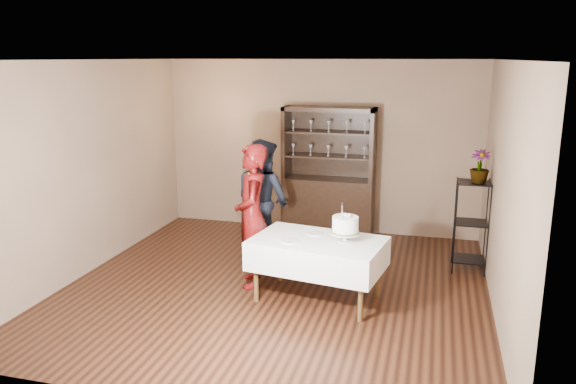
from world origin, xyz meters
name	(u,v)px	position (x,y,z in m)	size (l,w,h in m)	color
floor	(276,287)	(0.00, 0.00, 0.00)	(5.00, 5.00, 0.00)	black
ceiling	(275,60)	(0.00, 0.00, 2.70)	(5.00, 5.00, 0.00)	silver
back_wall	(320,147)	(0.00, 2.50, 1.35)	(5.00, 0.02, 2.70)	brown
wall_left	(87,168)	(-2.50, 0.00, 1.35)	(0.02, 5.00, 2.70)	brown
wall_right	(504,192)	(2.50, 0.00, 1.35)	(0.02, 5.00, 2.70)	brown
china_hutch	(328,193)	(0.20, 2.25, 0.66)	(1.40, 0.48, 2.00)	black
plant_etagere	(471,222)	(2.28, 1.20, 0.65)	(0.42, 0.42, 1.20)	black
cake_table	(318,254)	(0.56, -0.22, 0.55)	(1.58, 1.12, 0.73)	silver
woman	(252,216)	(-0.31, 0.03, 0.87)	(0.64, 0.42, 1.74)	#380509
man	(263,200)	(-0.44, 0.89, 0.84)	(0.82, 0.64, 1.68)	black
cake	(345,226)	(0.86, -0.20, 0.91)	(0.34, 0.34, 0.45)	silver
plate_near	(290,241)	(0.27, -0.37, 0.73)	(0.22, 0.22, 0.01)	silver
plate_far	(315,234)	(0.49, -0.04, 0.73)	(0.19, 0.19, 0.01)	silver
potted_plant	(480,166)	(2.33, 1.16, 1.40)	(0.23, 0.23, 0.42)	#476B33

